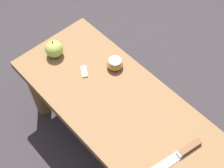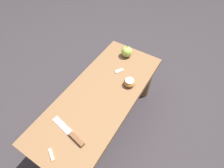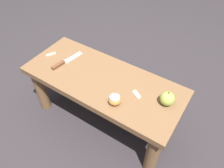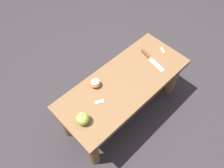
{
  "view_description": "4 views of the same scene",
  "coord_description": "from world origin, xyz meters",
  "px_view_note": "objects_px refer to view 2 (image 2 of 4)",
  "views": [
    {
      "loc": [
        -0.45,
        0.47,
        1.51
      ],
      "look_at": [
        0.09,
        -0.03,
        0.44
      ],
      "focal_mm": 50.0,
      "sensor_mm": 36.0,
      "label": 1
    },
    {
      "loc": [
        -0.5,
        -0.4,
        1.32
      ],
      "look_at": [
        0.09,
        -0.03,
        0.44
      ],
      "focal_mm": 28.0,
      "sensor_mm": 36.0,
      "label": 2
    },
    {
      "loc": [
        0.57,
        -0.77,
        1.35
      ],
      "look_at": [
        0.09,
        -0.03,
        0.44
      ],
      "focal_mm": 35.0,
      "sensor_mm": 36.0,
      "label": 3
    },
    {
      "loc": [
        0.69,
        0.58,
        1.67
      ],
      "look_at": [
        0.09,
        -0.03,
        0.44
      ],
      "focal_mm": 35.0,
      "sensor_mm": 36.0,
      "label": 4
    }
  ],
  "objects_px": {
    "knife": "(72,135)",
    "apple_cut": "(129,83)",
    "apple_whole": "(127,52)",
    "wooden_bench": "(101,102)"
  },
  "relations": [
    {
      "from": "knife",
      "to": "apple_cut",
      "type": "bearing_deg",
      "value": -91.34
    },
    {
      "from": "apple_whole",
      "to": "apple_cut",
      "type": "height_order",
      "value": "apple_whole"
    },
    {
      "from": "knife",
      "to": "apple_cut",
      "type": "xyz_separation_m",
      "value": [
        0.47,
        -0.09,
        0.02
      ]
    },
    {
      "from": "apple_whole",
      "to": "apple_cut",
      "type": "relative_size",
      "value": 1.26
    },
    {
      "from": "knife",
      "to": "apple_whole",
      "type": "bearing_deg",
      "value": -75.24
    },
    {
      "from": "wooden_bench",
      "to": "knife",
      "type": "height_order",
      "value": "knife"
    },
    {
      "from": "knife",
      "to": "apple_whole",
      "type": "relative_size",
      "value": 2.67
    },
    {
      "from": "wooden_bench",
      "to": "knife",
      "type": "distance_m",
      "value": 0.32
    },
    {
      "from": "knife",
      "to": "apple_cut",
      "type": "height_order",
      "value": "apple_cut"
    },
    {
      "from": "apple_cut",
      "to": "apple_whole",
      "type": "bearing_deg",
      "value": 32.63
    }
  ]
}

